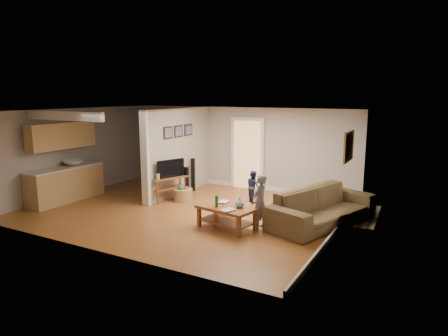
{
  "coord_description": "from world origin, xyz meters",
  "views": [
    {
      "loc": [
        5.51,
        -8.07,
        2.91
      ],
      "look_at": [
        0.85,
        0.42,
        1.1
      ],
      "focal_mm": 32.0,
      "sensor_mm": 36.0,
      "label": 1
    }
  ],
  "objects_px": {
    "tv_console": "(169,179)",
    "toy_basket": "(183,194)",
    "sofa": "(322,224)",
    "child": "(259,228)",
    "coffee_table": "(228,211)",
    "speaker_right": "(193,175)",
    "speaker_left": "(187,183)",
    "toddler": "(253,202)"
  },
  "relations": [
    {
      "from": "sofa",
      "to": "child",
      "type": "relative_size",
      "value": 2.33
    },
    {
      "from": "sofa",
      "to": "child",
      "type": "distance_m",
      "value": 1.46
    },
    {
      "from": "sofa",
      "to": "toy_basket",
      "type": "height_order",
      "value": "toy_basket"
    },
    {
      "from": "toddler",
      "to": "sofa",
      "type": "bearing_deg",
      "value": -159.68
    },
    {
      "from": "tv_console",
      "to": "toddler",
      "type": "bearing_deg",
      "value": 45.14
    },
    {
      "from": "toy_basket",
      "to": "child",
      "type": "bearing_deg",
      "value": -21.25
    },
    {
      "from": "coffee_table",
      "to": "sofa",
      "type": "bearing_deg",
      "value": 35.51
    },
    {
      "from": "speaker_right",
      "to": "toy_basket",
      "type": "height_order",
      "value": "speaker_right"
    },
    {
      "from": "tv_console",
      "to": "toddler",
      "type": "relative_size",
      "value": 1.31
    },
    {
      "from": "child",
      "to": "toddler",
      "type": "distance_m",
      "value": 2.14
    },
    {
      "from": "toy_basket",
      "to": "child",
      "type": "distance_m",
      "value": 2.97
    },
    {
      "from": "sofa",
      "to": "tv_console",
      "type": "bearing_deg",
      "value": 109.96
    },
    {
      "from": "sofa",
      "to": "child",
      "type": "xyz_separation_m",
      "value": [
        -1.14,
        -0.92,
        0.0
      ]
    },
    {
      "from": "sofa",
      "to": "tv_console",
      "type": "relative_size",
      "value": 2.46
    },
    {
      "from": "speaker_left",
      "to": "coffee_table",
      "type": "bearing_deg",
      "value": -21.65
    },
    {
      "from": "coffee_table",
      "to": "speaker_right",
      "type": "xyz_separation_m",
      "value": [
        -2.55,
        2.54,
        0.12
      ]
    },
    {
      "from": "tv_console",
      "to": "toddler",
      "type": "distance_m",
      "value": 2.39
    },
    {
      "from": "coffee_table",
      "to": "toy_basket",
      "type": "bearing_deg",
      "value": 146.73
    },
    {
      "from": "tv_console",
      "to": "child",
      "type": "distance_m",
      "value": 3.29
    },
    {
      "from": "speaker_right",
      "to": "child",
      "type": "relative_size",
      "value": 0.83
    },
    {
      "from": "sofa",
      "to": "coffee_table",
      "type": "bearing_deg",
      "value": 145.31
    },
    {
      "from": "speaker_right",
      "to": "toddler",
      "type": "bearing_deg",
      "value": -18.74
    },
    {
      "from": "tv_console",
      "to": "toy_basket",
      "type": "height_order",
      "value": "tv_console"
    },
    {
      "from": "coffee_table",
      "to": "child",
      "type": "height_order",
      "value": "coffee_table"
    },
    {
      "from": "tv_console",
      "to": "speaker_right",
      "type": "bearing_deg",
      "value": 112.45
    },
    {
      "from": "sofa",
      "to": "speaker_left",
      "type": "bearing_deg",
      "value": 103.76
    },
    {
      "from": "tv_console",
      "to": "speaker_right",
      "type": "height_order",
      "value": "speaker_right"
    },
    {
      "from": "sofa",
      "to": "tv_console",
      "type": "xyz_separation_m",
      "value": [
        -4.24,
        -0.01,
        0.61
      ]
    },
    {
      "from": "toy_basket",
      "to": "tv_console",
      "type": "bearing_deg",
      "value": -153.76
    },
    {
      "from": "child",
      "to": "toy_basket",
      "type": "bearing_deg",
      "value": -105.24
    },
    {
      "from": "sofa",
      "to": "coffee_table",
      "type": "xyz_separation_m",
      "value": [
        -1.75,
        -1.25,
        0.38
      ]
    },
    {
      "from": "speaker_right",
      "to": "toy_basket",
      "type": "xyz_separation_m",
      "value": [
        0.4,
        -1.13,
        -0.31
      ]
    },
    {
      "from": "speaker_left",
      "to": "toy_basket",
      "type": "bearing_deg",
      "value": -63.66
    },
    {
      "from": "coffee_table",
      "to": "speaker_right",
      "type": "height_order",
      "value": "speaker_right"
    },
    {
      "from": "coffee_table",
      "to": "child",
      "type": "distance_m",
      "value": 0.8
    },
    {
      "from": "child",
      "to": "sofa",
      "type": "bearing_deg",
      "value": 134.83
    },
    {
      "from": "coffee_table",
      "to": "toy_basket",
      "type": "relative_size",
      "value": 2.64
    },
    {
      "from": "tv_console",
      "to": "child",
      "type": "height_order",
      "value": "tv_console"
    },
    {
      "from": "tv_console",
      "to": "toy_basket",
      "type": "distance_m",
      "value": 0.57
    },
    {
      "from": "speaker_right",
      "to": "toy_basket",
      "type": "bearing_deg",
      "value": -80.78
    },
    {
      "from": "sofa",
      "to": "child",
      "type": "bearing_deg",
      "value": 148.62
    },
    {
      "from": "coffee_table",
      "to": "speaker_left",
      "type": "height_order",
      "value": "speaker_left"
    }
  ]
}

